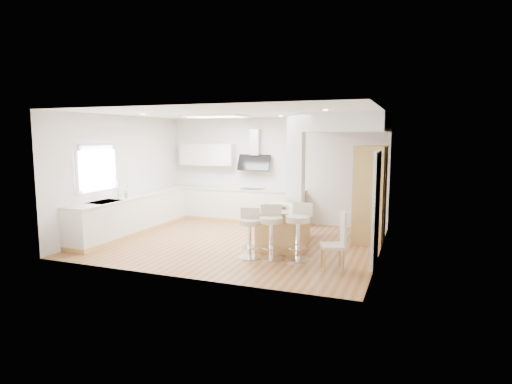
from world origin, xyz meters
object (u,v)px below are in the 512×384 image
at_px(bar_stool_b, 271,229).
at_px(bar_stool_c, 298,229).
at_px(dining_chair, 338,238).
at_px(bar_stool_a, 250,230).
at_px(peninsula, 284,227).

xyz_separation_m(bar_stool_b, bar_stool_c, (0.50, 0.11, 0.02)).
height_order(bar_stool_b, dining_chair, dining_chair).
distance_m(bar_stool_a, dining_chair, 1.70).
relative_size(bar_stool_a, bar_stool_c, 0.89).
distance_m(bar_stool_c, dining_chair, 0.86).
distance_m(peninsula, bar_stool_c, 1.00).
relative_size(bar_stool_a, bar_stool_b, 0.93).
distance_m(peninsula, dining_chair, 1.76).
distance_m(bar_stool_b, bar_stool_c, 0.51).
relative_size(bar_stool_a, dining_chair, 0.92).
bearing_deg(dining_chair, peninsula, 118.72).
relative_size(bar_stool_b, dining_chair, 0.99).
bearing_deg(peninsula, bar_stool_b, -89.40).
bearing_deg(dining_chair, bar_stool_a, 155.29).
bearing_deg(bar_stool_b, peninsula, 72.63).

